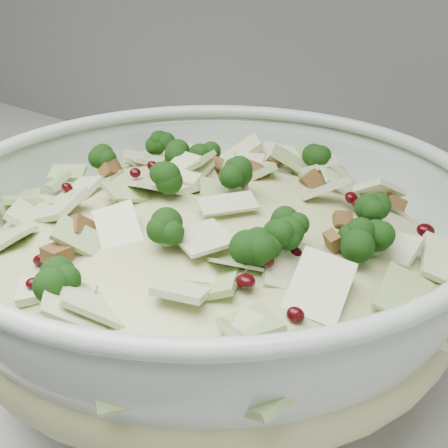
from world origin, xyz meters
name	(u,v)px	position (x,y,z in m)	size (l,w,h in m)	color
counter	(35,434)	(0.00, 1.70, 0.45)	(3.60, 0.60, 0.90)	#A3A39E
mixing_bowl	(211,270)	(0.47, 1.60, 0.98)	(0.48, 0.48, 0.16)	#AEBFB3
salad	(211,240)	(0.47, 1.60, 1.01)	(0.44, 0.44, 0.16)	tan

